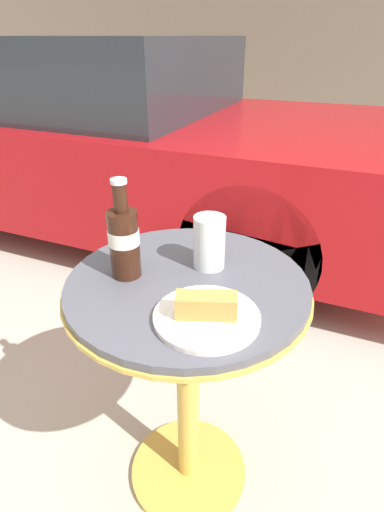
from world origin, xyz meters
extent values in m
plane|color=#A8A093|center=(0.00, 0.00, 0.00)|extent=(30.00, 30.00, 0.00)
cylinder|color=gold|center=(0.00, 0.00, 0.01)|extent=(0.37, 0.37, 0.02)
cylinder|color=gold|center=(0.00, 0.00, 0.37)|extent=(0.06, 0.06, 0.70)
cylinder|color=gold|center=(0.00, 0.00, 0.72)|extent=(0.59, 0.59, 0.01)
cylinder|color=#4C4C56|center=(0.00, 0.00, 0.73)|extent=(0.58, 0.58, 0.02)
cylinder|color=#33190F|center=(-0.14, -0.03, 0.82)|extent=(0.07, 0.07, 0.16)
cylinder|color=silver|center=(-0.14, -0.03, 0.84)|extent=(0.07, 0.07, 0.04)
cylinder|color=#33190F|center=(-0.14, -0.03, 0.94)|extent=(0.03, 0.03, 0.07)
cylinder|color=silver|center=(-0.14, -0.03, 0.98)|extent=(0.04, 0.04, 0.01)
cylinder|color=silver|center=(0.02, 0.08, 0.79)|extent=(0.07, 0.07, 0.10)
cylinder|color=silver|center=(0.02, 0.08, 0.81)|extent=(0.08, 0.08, 0.13)
cylinder|color=silver|center=(0.10, -0.12, 0.75)|extent=(0.22, 0.22, 0.01)
cube|color=white|center=(0.10, -0.12, 0.75)|extent=(0.17, 0.17, 0.00)
cube|color=#B77F3D|center=(0.10, -0.13, 0.78)|extent=(0.13, 0.08, 0.05)
cube|color=#9E0F14|center=(-1.47, 1.74, 0.50)|extent=(4.49, 1.76, 0.61)
cube|color=#23282D|center=(-1.70, 1.74, 1.02)|extent=(2.16, 1.55, 0.45)
cylinder|color=black|center=(-0.08, 2.51, 0.35)|extent=(0.69, 0.21, 0.69)
cylinder|color=black|center=(-0.08, 0.97, 0.35)|extent=(0.69, 0.21, 0.69)
cylinder|color=black|center=(-2.87, 2.51, 0.35)|extent=(0.69, 0.21, 0.69)
camera|label=1|loc=(0.32, -0.73, 1.25)|focal=28.00mm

